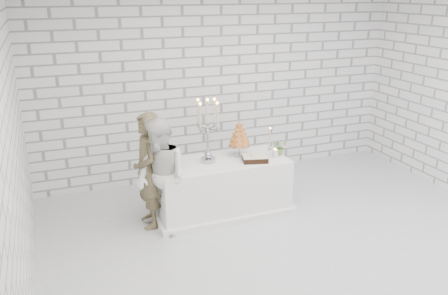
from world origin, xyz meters
The scene contains 12 objects.
ground centered at (0.00, 0.00, 0.00)m, with size 6.00×5.00×0.01m, color silver.
wall_back centered at (0.00, 2.50, 1.50)m, with size 6.00×0.01×3.00m, color white.
wall_left centered at (-3.00, 0.00, 1.50)m, with size 0.01×5.00×3.00m, color white.
cake_table centered at (-0.53, 1.12, 0.38)m, with size 1.80×0.80×0.75m, color white.
groom centered at (-1.55, 1.10, 0.76)m, with size 0.56×0.37×1.53m, color #3B301D.
bride centered at (-1.44, 0.84, 0.75)m, with size 0.73×0.57×1.50m, color silver.
candelabra centered at (-0.71, 1.15, 1.19)m, with size 0.36×0.36×0.88m, color #A0A0AA, non-canonical shape.
croquembouche centered at (-0.21, 1.24, 1.00)m, with size 0.32×0.32×0.50m, color #B15D21, non-canonical shape.
chocolate_cake centered at (-0.11, 0.95, 0.79)m, with size 0.33×0.24×0.08m, color black.
pillar_candle centered at (0.21, 0.97, 0.81)m, with size 0.08×0.08×0.12m, color white.
extra_taper centered at (0.29, 1.30, 0.91)m, with size 0.06×0.06×0.32m, color beige.
flowers centered at (0.32, 1.07, 0.87)m, with size 0.21×0.18×0.23m, color #4C652A.
Camera 1 is at (-2.65, -4.41, 2.98)m, focal length 37.31 mm.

